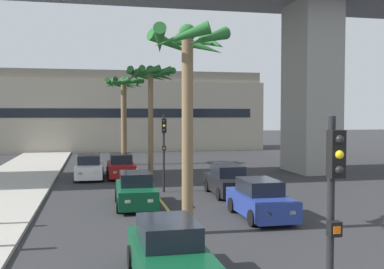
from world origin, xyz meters
name	(u,v)px	position (x,y,z in m)	size (l,w,h in m)	color
lane_stripe_center	(154,191)	(0.00, 24.00, 0.00)	(0.14, 56.00, 0.01)	#DBCC4C
pier_building_backdrop	(121,112)	(0.00, 53.96, 4.48)	(32.63, 8.04, 9.08)	#BCB29E
car_queue_front	(260,200)	(3.44, 16.76, 0.72)	(1.85, 4.11, 1.56)	navy
car_queue_second	(136,191)	(-1.31, 20.14, 0.72)	(1.91, 4.14, 1.56)	#0C4728
car_queue_third	(89,168)	(-3.50, 29.66, 0.72)	(1.89, 4.13, 1.56)	white
car_queue_fourth	(169,254)	(-1.35, 10.48, 0.72)	(1.88, 4.13, 1.56)	#0C4728
car_queue_fifth	(121,167)	(-1.43, 29.85, 0.72)	(1.84, 4.10, 1.56)	maroon
car_queue_sixth	(228,181)	(3.65, 22.03, 0.72)	(1.88, 4.12, 1.56)	black
traffic_light_median_near	(333,209)	(0.58, 5.94, 2.71)	(0.24, 0.37, 4.20)	black
traffic_light_median_far	(164,142)	(0.51, 23.60, 2.71)	(0.24, 0.37, 4.20)	black
palm_tree_near_median	(188,71)	(0.08, 14.98, 5.74)	(2.89, 3.06, 7.35)	brown
palm_tree_mid_median	(124,95)	(-0.73, 37.54, 5.83)	(3.35, 3.46, 7.30)	brown
palm_tree_far_median	(150,83)	(0.56, 29.82, 6.29)	(3.36, 3.44, 7.47)	brown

